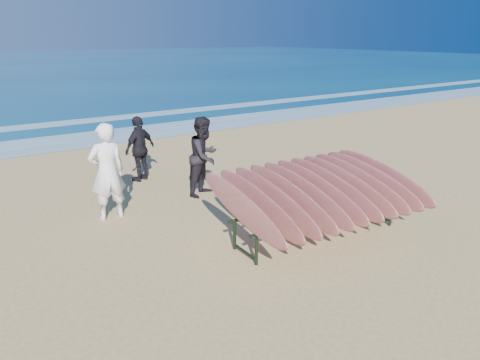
{
  "coord_description": "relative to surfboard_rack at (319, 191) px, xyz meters",
  "views": [
    {
      "loc": [
        -4.46,
        -5.61,
        3.39
      ],
      "look_at": [
        0.0,
        0.8,
        0.95
      ],
      "focal_mm": 35.0,
      "sensor_mm": 36.0,
      "label": 1
    }
  ],
  "objects": [
    {
      "name": "ground",
      "position": [
        -0.94,
        0.2,
        -0.84
      ],
      "size": [
        120.0,
        120.0,
        0.0
      ],
      "primitive_type": "plane",
      "color": "tan",
      "rests_on": "ground"
    },
    {
      "name": "person_dark_a",
      "position": [
        -0.42,
        3.09,
        0.03
      ],
      "size": [
        1.04,
        0.96,
        1.72
      ],
      "primitive_type": "imported",
      "rotation": [
        0.0,
        0.0,
        0.47
      ],
      "color": "black",
      "rests_on": "ground"
    },
    {
      "name": "foam_far",
      "position": [
        -0.94,
        13.7,
        -0.83
      ],
      "size": [
        160.0,
        160.0,
        0.0
      ],
      "primitive_type": "plane",
      "color": "white",
      "rests_on": "ground"
    },
    {
      "name": "foam_near",
      "position": [
        -0.94,
        10.2,
        -0.83
      ],
      "size": [
        160.0,
        160.0,
        0.0
      ],
      "primitive_type": "plane",
      "color": "white",
      "rests_on": "ground"
    },
    {
      "name": "person_dark_b",
      "position": [
        -1.16,
        4.86,
        -0.05
      ],
      "size": [
        0.99,
        0.71,
        1.56
      ],
      "primitive_type": "imported",
      "rotation": [
        0.0,
        0.0,
        3.55
      ],
      "color": "black",
      "rests_on": "ground"
    },
    {
      "name": "person_white",
      "position": [
        -2.65,
        2.91,
        0.09
      ],
      "size": [
        0.69,
        0.46,
        1.86
      ],
      "primitive_type": "imported",
      "rotation": [
        0.0,
        0.0,
        3.11
      ],
      "color": "white",
      "rests_on": "ground"
    },
    {
      "name": "surfboard_rack",
      "position": [
        0.0,
        0.0,
        0.0
      ],
      "size": [
        3.3,
        2.65,
        1.3
      ],
      "rotation": [
        0.0,
        0.0,
        -0.06
      ],
      "color": "black",
      "rests_on": "ground"
    }
  ]
}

